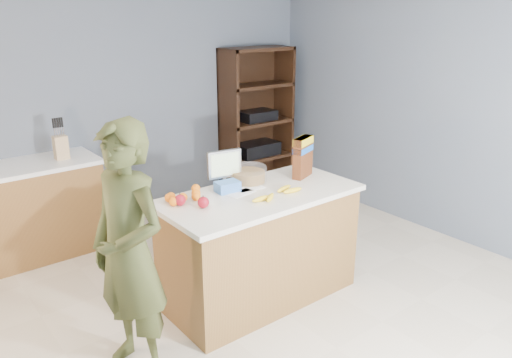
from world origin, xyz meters
TOP-DOWN VIEW (x-y plane):
  - floor at (0.00, 0.00)m, footprint 4.50×5.00m
  - walls at (0.00, 0.00)m, footprint 4.52×5.02m
  - counter_peninsula at (0.00, 0.30)m, footprint 1.56×0.76m
  - back_cabinet at (-1.20, 2.20)m, footprint 1.24×0.62m
  - shelving_unit at (1.55, 2.35)m, footprint 0.90×0.40m
  - person at (-1.15, 0.14)m, footprint 0.52×0.68m
  - knife_block at (-0.88, 2.16)m, footprint 0.12×0.10m
  - envelopes at (-0.05, 0.40)m, footprint 0.36×0.18m
  - bananas at (0.06, 0.17)m, footprint 0.47×0.19m
  - apples at (-0.55, 0.38)m, footprint 0.19×0.22m
  - oranges at (-0.53, 0.53)m, footprint 0.33×0.21m
  - blue_carton at (-0.17, 0.48)m, footprint 0.19×0.14m
  - salad_bowl at (0.09, 0.56)m, footprint 0.30×0.30m
  - tv at (-0.10, 0.63)m, footprint 0.28×0.12m
  - cereal_box at (0.52, 0.39)m, footprint 0.24×0.16m

SIDE VIEW (x-z plane):
  - floor at x=0.00m, z-range -0.01..0.01m
  - counter_peninsula at x=0.00m, z-range -0.03..0.87m
  - back_cabinet at x=-1.20m, z-range 0.00..0.90m
  - person at x=-1.15m, z-range 0.00..1.65m
  - shelving_unit at x=1.55m, z-range -0.04..1.76m
  - envelopes at x=-0.05m, z-range 0.90..0.90m
  - bananas at x=0.06m, z-range 0.90..0.94m
  - oranges at x=-0.53m, z-range 0.90..0.97m
  - blue_carton at x=-0.17m, z-range 0.90..0.98m
  - apples at x=-0.55m, z-range 0.90..0.98m
  - salad_bowl at x=0.09m, z-range 0.89..1.02m
  - knife_block at x=-0.88m, z-range 0.86..1.17m
  - tv at x=-0.10m, z-range 0.92..1.20m
  - cereal_box at x=0.52m, z-range 0.93..1.27m
  - walls at x=0.00m, z-range 0.40..2.91m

